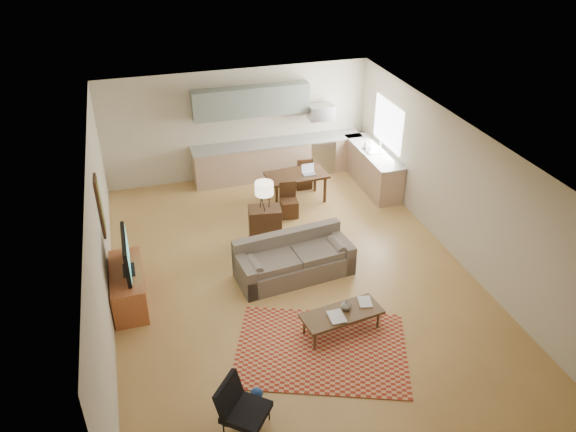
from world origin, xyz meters
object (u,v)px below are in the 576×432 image
object	(u,v)px
sofa	(294,258)
dining_table	(296,187)
tv_credenza	(128,286)
console_table	(265,225)
armchair	(246,408)
coffee_table	(341,322)

from	to	relation	value
sofa	dining_table	distance (m)	2.89
tv_credenza	console_table	xyz separation A→B (m)	(2.78, 1.24, 0.05)
armchair	console_table	distance (m)	4.64
sofa	dining_table	xyz separation A→B (m)	(0.90, 2.75, -0.05)
sofa	armchair	xyz separation A→B (m)	(-1.63, -3.11, -0.02)
armchair	tv_credenza	world-z (taller)	armchair
sofa	console_table	bearing A→B (deg)	92.98
armchair	tv_credenza	xyz separation A→B (m)	(-1.37, 3.18, -0.04)
coffee_table	armchair	xyz separation A→B (m)	(-1.91, -1.41, 0.17)
sofa	armchair	distance (m)	3.51
armchair	console_table	xyz separation A→B (m)	(1.41, 4.42, 0.01)
tv_credenza	console_table	world-z (taller)	console_table
console_table	tv_credenza	bearing A→B (deg)	-147.00
console_table	dining_table	size ratio (longest dim) A/B	0.56
coffee_table	console_table	distance (m)	3.06
coffee_table	tv_credenza	world-z (taller)	tv_credenza
armchair	coffee_table	bearing A→B (deg)	-14.36
dining_table	tv_credenza	bearing A→B (deg)	-149.82
dining_table	sofa	bearing A→B (deg)	-112.36
armchair	console_table	bearing A→B (deg)	21.59
sofa	coffee_table	xyz separation A→B (m)	(0.28, -1.70, -0.19)
armchair	console_table	world-z (taller)	console_table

